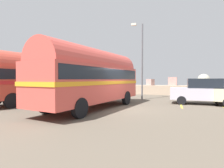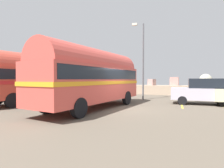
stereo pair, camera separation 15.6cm
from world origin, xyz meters
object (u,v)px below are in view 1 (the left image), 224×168
Objects in this scene: second_coach at (38,76)px; parked_car_nearest at (201,91)px; lamp_post at (141,57)px; vintage_coach at (93,76)px.

second_coach reaches higher than parked_car_nearest.
parked_car_nearest is at bearing -20.52° from lamp_post.
parked_car_nearest is at bearing 42.72° from vintage_coach.
vintage_coach is at bearing 123.72° from parked_car_nearest.
lamp_post is (2.04, 5.95, 1.74)m from vintage_coach.
lamp_post is (-4.64, 1.74, 2.82)m from parked_car_nearest.
second_coach is 8.80m from lamp_post.
lamp_post is at bearing 47.76° from second_coach.
lamp_post is at bearing 70.97° from parked_car_nearest.
second_coach is (-5.24, 1.32, 0.00)m from vintage_coach.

